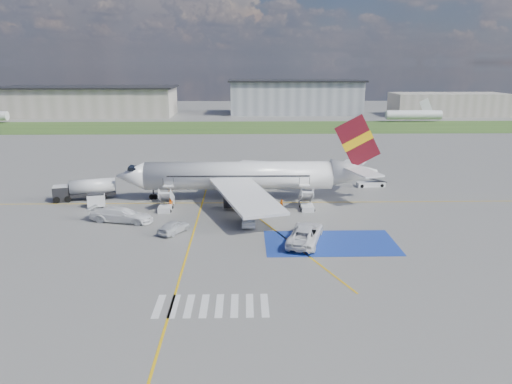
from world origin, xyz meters
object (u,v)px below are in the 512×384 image
at_px(belt_loader, 371,184).
at_px(car_silver_a, 174,227).
at_px(airliner, 249,176).
at_px(van_white_b, 121,212).
at_px(car_silver_b, 249,219).
at_px(fuel_tanker, 85,191).
at_px(gpu_cart, 96,201).
at_px(van_white_a, 305,231).

xyz_separation_m(belt_loader, car_silver_a, (-27.68, -21.27, 0.39)).
bearing_deg(airliner, van_white_b, -147.13).
bearing_deg(van_white_b, car_silver_b, -82.30).
distance_m(car_silver_a, car_silver_b, 8.90).
bearing_deg(van_white_b, car_silver_a, -107.89).
bearing_deg(car_silver_b, car_silver_a, 18.53).
height_order(car_silver_b, van_white_b, van_white_b).
relative_size(airliner, car_silver_a, 8.55).
distance_m(belt_loader, car_silver_a, 34.91).
bearing_deg(airliner, belt_loader, 19.93).
distance_m(car_silver_b, van_white_b, 15.53).
height_order(fuel_tanker, van_white_b, fuel_tanker).
relative_size(gpu_cart, van_white_a, 0.38).
height_order(car_silver_a, van_white_a, van_white_a).
bearing_deg(van_white_a, belt_loader, -102.64).
bearing_deg(belt_loader, van_white_a, -123.74).
height_order(gpu_cart, car_silver_b, gpu_cart).
relative_size(car_silver_b, van_white_b, 0.74).
height_order(gpu_cart, belt_loader, gpu_cart).
xyz_separation_m(airliner, van_white_a, (5.84, -17.51, -2.17)).
distance_m(fuel_tanker, gpu_cart, 4.79).
bearing_deg(gpu_cart, car_silver_b, -33.53).
bearing_deg(car_silver_a, gpu_cart, -11.41).
bearing_deg(fuel_tanker, van_white_a, -46.53).
xyz_separation_m(airliner, fuel_tanker, (-23.09, 0.32, -2.19)).
xyz_separation_m(fuel_tanker, van_white_b, (7.49, -10.40, -0.04)).
relative_size(car_silver_a, van_white_b, 0.72).
bearing_deg(van_white_b, gpu_cart, 51.06).
relative_size(airliner, fuel_tanker, 4.26).
distance_m(airliner, van_white_a, 18.59).
relative_size(airliner, belt_loader, 7.84).
bearing_deg(gpu_cart, van_white_a, -39.52).
bearing_deg(fuel_tanker, van_white_b, -69.10).
bearing_deg(car_silver_b, van_white_b, -4.79).
xyz_separation_m(gpu_cart, van_white_b, (4.86, -6.42, 0.33)).
relative_size(fuel_tanker, car_silver_b, 1.98).
distance_m(belt_loader, van_white_a, 27.74).
relative_size(gpu_cart, belt_loader, 0.52).
xyz_separation_m(gpu_cart, van_white_a, (26.30, -13.85, 0.39)).
relative_size(belt_loader, car_silver_a, 1.09).
bearing_deg(van_white_b, fuel_tanker, 49.73).
relative_size(car_silver_a, van_white_a, 0.66).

